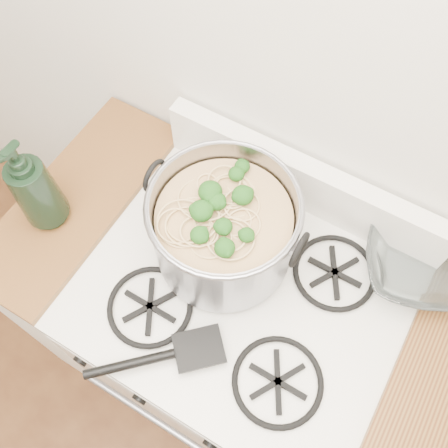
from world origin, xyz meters
TOP-DOWN VIEW (x-y plane):
  - gas_range at (0.00, 1.26)m, footprint 0.76×0.66m
  - counter_left at (-0.51, 1.26)m, footprint 0.25×0.65m
  - stock_pot at (-0.09, 1.33)m, footprint 0.37×0.34m
  - spatula at (-0.02, 1.09)m, footprint 0.42×0.42m
  - glass_bowl at (0.33, 1.52)m, footprint 0.13×0.13m
  - bottle at (-0.53, 1.19)m, footprint 0.12×0.12m

SIDE VIEW (x-z plane):
  - gas_range at x=0.00m, z-range -0.03..0.90m
  - counter_left at x=-0.51m, z-range 0.00..0.92m
  - spatula at x=-0.02m, z-range 0.92..0.95m
  - glass_bowl at x=0.33m, z-range 0.92..0.95m
  - stock_pot at x=-0.09m, z-range 0.91..1.14m
  - bottle at x=-0.53m, z-range 0.92..1.21m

